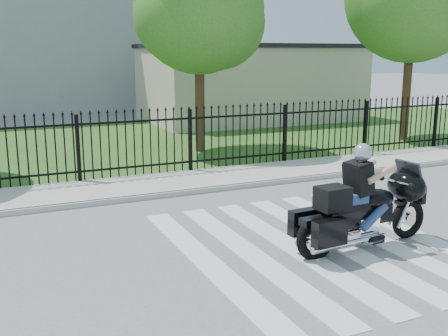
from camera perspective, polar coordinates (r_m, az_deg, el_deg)
name	(u,v)px	position (r m, az deg, el deg)	size (l,w,h in m)	color
ground	(313,244)	(9.42, 9.64, -8.20)	(120.00, 120.00, 0.00)	slate
crosswalk	(313,244)	(9.41, 9.64, -8.17)	(5.00, 5.50, 0.01)	silver
sidewalk	(204,180)	(13.63, -2.15, -1.27)	(40.00, 2.00, 0.12)	#ADAAA3
curb	(220,188)	(12.74, -0.44, -2.25)	(40.00, 0.12, 0.12)	#ADAAA3
grass_strip	(134,141)	(20.17, -9.76, 2.91)	(40.00, 12.00, 0.02)	#26541C
iron_fence	(190,142)	(14.37, -3.70, 2.86)	(26.00, 0.04, 1.80)	black
tree_mid	(199,9)	(17.57, -2.75, 16.92)	(4.20, 4.20, 6.78)	#382316
building_low	(250,84)	(26.22, 2.87, 9.07)	(10.00, 6.00, 3.50)	#BFB79F
building_low_roof	(251,46)	(26.18, 2.92, 13.11)	(10.20, 6.20, 0.20)	black
building_tall	(14,4)	(33.42, -21.86, 16.25)	(15.00, 10.00, 12.00)	#979B9F
motorcycle_rider	(362,205)	(9.19, 14.81, -3.93)	(2.83, 0.96, 1.87)	black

